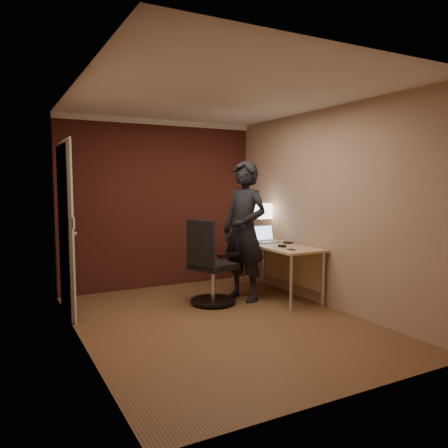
{
  "coord_description": "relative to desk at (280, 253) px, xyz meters",
  "views": [
    {
      "loc": [
        -2.22,
        -4.29,
        1.56
      ],
      "look_at": [
        0.35,
        0.55,
        1.05
      ],
      "focal_mm": 35.0,
      "sensor_mm": 36.0,
      "label": 1
    }
  ],
  "objects": [
    {
      "name": "room",
      "position": [
        -1.53,
        0.94,
        0.77
      ],
      "size": [
        4.0,
        4.0,
        4.0
      ],
      "color": "brown",
      "rests_on": "ground"
    },
    {
      "name": "desk",
      "position": [
        0.0,
        0.0,
        0.0
      ],
      "size": [
        0.6,
        1.5,
        0.73
      ],
      "color": "#D4B57A",
      "rests_on": "ground"
    },
    {
      "name": "desk_lamp",
      "position": [
        0.04,
        0.51,
        0.55
      ],
      "size": [
        0.22,
        0.22,
        0.54
      ],
      "color": "silver",
      "rests_on": "desk"
    },
    {
      "name": "laptop",
      "position": [
        -0.06,
        0.27,
        0.19
      ],
      "size": [
        0.34,
        0.27,
        0.23
      ],
      "color": "silver",
      "rests_on": "desk"
    },
    {
      "name": "mouse",
      "position": [
        -0.15,
        -0.26,
        0.14
      ],
      "size": [
        0.06,
        0.1,
        0.03
      ],
      "primitive_type": "cube",
      "rotation": [
        0.0,
        0.0,
        0.03
      ],
      "color": "black",
      "rests_on": "desk"
    },
    {
      "name": "phone",
      "position": [
        -0.19,
        -0.52,
        0.13
      ],
      "size": [
        0.06,
        0.12,
        0.01
      ],
      "primitive_type": "cube",
      "rotation": [
        0.0,
        0.0,
        -0.01
      ],
      "color": "black",
      "rests_on": "desk"
    },
    {
      "name": "wallet",
      "position": [
        0.13,
        -0.01,
        0.14
      ],
      "size": [
        0.12,
        0.13,
        0.02
      ],
      "primitive_type": "cube",
      "rotation": [
        0.0,
        0.0,
        0.3
      ],
      "color": "black",
      "rests_on": "desk"
    },
    {
      "name": "office_chair",
      "position": [
        -1.06,
        0.06,
        -0.12
      ],
      "size": [
        0.63,
        0.69,
        1.08
      ],
      "color": "black",
      "rests_on": "ground"
    },
    {
      "name": "person",
      "position": [
        -0.52,
        0.08,
        0.33
      ],
      "size": [
        0.65,
        0.79,
        1.85
      ],
      "primitive_type": "imported",
      "rotation": [
        0.0,
        0.0,
        -1.22
      ],
      "color": "black",
      "rests_on": "ground"
    }
  ]
}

